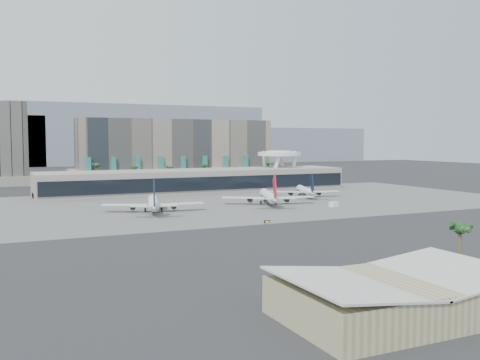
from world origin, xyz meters
name	(u,v)px	position (x,y,z in m)	size (l,w,h in m)	color
ground	(301,217)	(0.00, 0.00, 0.00)	(900.00, 900.00, 0.00)	#232326
apron_pad	(239,201)	(0.00, 55.00, 0.03)	(260.00, 130.00, 0.06)	#5B5B59
mountain_ridge	(113,139)	(27.88, 470.00, 29.89)	(680.00, 60.00, 70.00)	gray
hotel	(178,157)	(10.00, 174.41, 16.81)	(140.00, 30.00, 42.00)	gray
office_tower	(5,149)	(-95.00, 200.00, 22.94)	(30.00, 30.00, 52.00)	black
terminal	(197,180)	(0.00, 109.84, 6.52)	(170.00, 32.50, 14.50)	#A59D91
saucer_structure	(279,156)	(55.00, 116.00, 18.45)	(26.00, 26.00, 21.89)	white
palm_row	(188,169)	(7.00, 145.00, 10.50)	(157.80, 2.80, 13.10)	brown
hangar_left	(396,297)	(-45.00, -102.00, 3.20)	(36.65, 22.60, 7.55)	#918861
airliner_left	(153,203)	(-45.65, 35.74, 3.59)	(38.94, 40.41, 14.23)	white
airliner_centre	(269,196)	(6.91, 38.81, 3.67)	(39.12, 40.42, 14.57)	white
airliner_right	(305,191)	(37.87, 58.68, 3.22)	(34.22, 35.35, 12.75)	white
service_vehicle_a	(161,208)	(-42.05, 37.87, 1.17)	(4.81, 2.35, 2.35)	white
service_vehicle_b	(334,204)	(28.22, 20.10, 1.03)	(4.02, 2.30, 2.07)	white
taxiway_sign	(267,222)	(-18.55, -8.22, 0.51)	(2.27, 0.39, 1.03)	black
near_palm_a	(460,234)	(-9.88, -82.16, 7.37)	(6.00, 6.00, 10.17)	brown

